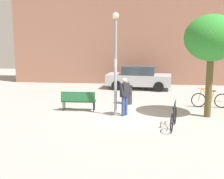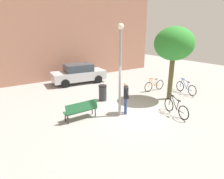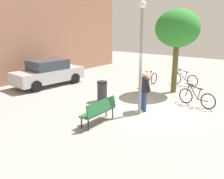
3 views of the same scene
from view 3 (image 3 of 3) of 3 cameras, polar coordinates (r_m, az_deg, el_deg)
name	(u,v)px [view 3 (image 3 of 3)]	position (r m, az deg, el deg)	size (l,w,h in m)	color
ground_plane	(149,109)	(10.82, 8.67, -4.49)	(36.00, 36.00, 0.00)	gray
building_facade	(13,22)	(17.16, -22.18, 14.44)	(18.40, 2.00, 7.45)	#9E6B56
lamppost	(141,49)	(9.63, 6.84, 9.35)	(0.28, 0.28, 4.43)	gray
person_by_lamppost	(144,89)	(10.28, 7.59, 0.14)	(0.53, 0.62, 1.67)	#334784
park_bench	(99,110)	(9.01, -2.95, -4.72)	(1.61, 0.49, 0.92)	#236038
plaza_tree	(178,29)	(13.27, 15.05, 13.49)	(2.28, 2.28, 4.35)	brown
bicycle_blue	(184,79)	(15.35, 16.45, 2.38)	(0.36, 1.79, 0.97)	black
bicycle_black	(196,98)	(11.60, 19.10, -1.84)	(0.43, 1.78, 0.97)	black
bicycle_orange	(149,79)	(14.78, 8.73, 2.36)	(1.81, 0.11, 0.97)	black
parked_car_silver	(48,73)	(15.11, -14.65, 3.84)	(4.34, 2.13, 1.55)	#B7B7BC
trash_bin	(102,91)	(11.66, -2.31, -0.39)	(0.49, 0.49, 0.97)	#2D2D33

